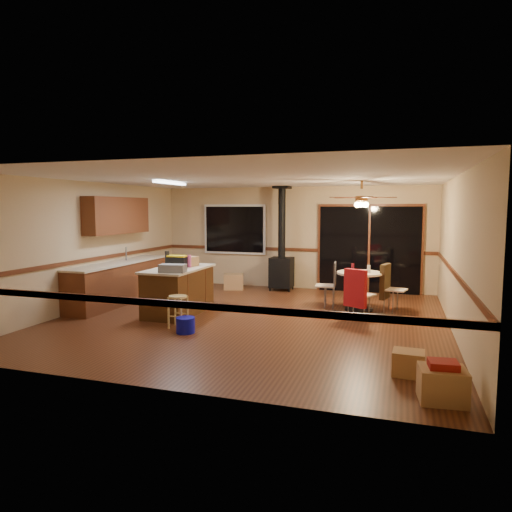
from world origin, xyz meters
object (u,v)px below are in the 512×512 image
at_px(toolbox_grey, 173,268).
at_px(bar_stool, 178,312).
at_px(dining_table, 359,284).
at_px(box_corner_a, 442,385).
at_px(toolbox_black, 177,262).
at_px(chair_right, 387,282).
at_px(box_corner_b, 408,363).
at_px(blue_bucket, 186,325).
at_px(chair_near, 356,288).
at_px(chair_left, 331,279).
at_px(kitchen_island, 179,290).
at_px(box_under_window, 234,282).
at_px(wood_stove, 282,262).

xyz_separation_m(toolbox_grey, bar_stool, (0.30, -0.40, -0.69)).
distance_m(dining_table, box_corner_a, 4.40).
relative_size(toolbox_black, chair_right, 0.54).
height_order(toolbox_black, box_corner_b, toolbox_black).
height_order(toolbox_grey, box_corner_a, toolbox_grey).
height_order(blue_bucket, chair_near, chair_near).
xyz_separation_m(chair_left, box_corner_b, (1.50, -3.62, -0.44)).
xyz_separation_m(toolbox_black, dining_table, (3.40, 1.29, -0.47)).
distance_m(chair_left, chair_right, 1.12).
distance_m(kitchen_island, box_corner_a, 5.43).
distance_m(box_under_window, box_corner_a, 7.26).
bearing_deg(box_under_window, kitchen_island, -92.02).
distance_m(chair_near, chair_right, 1.08).
relative_size(chair_near, chair_right, 1.00).
bearing_deg(bar_stool, box_corner_a, -24.65).
bearing_deg(box_corner_b, wood_stove, 119.58).
relative_size(kitchen_island, box_under_window, 3.45).
bearing_deg(chair_left, chair_right, -0.77).
bearing_deg(dining_table, box_corner_a, -73.61).
relative_size(wood_stove, box_corner_b, 6.68).
height_order(box_corner_a, box_corner_b, box_corner_a).
xyz_separation_m(blue_bucket, chair_left, (2.00, 2.70, 0.46)).
height_order(wood_stove, bar_stool, wood_stove).
distance_m(chair_near, box_corner_a, 3.59).
distance_m(bar_stool, box_corner_a, 4.52).
relative_size(toolbox_grey, chair_right, 0.67).
relative_size(dining_table, box_corner_a, 1.89).
bearing_deg(chair_right, bar_stool, -144.46).
relative_size(wood_stove, toolbox_grey, 5.38).
bearing_deg(blue_bucket, box_under_window, 99.32).
bearing_deg(box_corner_b, chair_near, 108.58).
xyz_separation_m(wood_stove, chair_near, (2.08, -2.58, -0.13)).
height_order(blue_bucket, box_under_window, box_under_window).
relative_size(toolbox_black, blue_bucket, 1.22).
distance_m(bar_stool, chair_left, 3.35).
bearing_deg(box_under_window, blue_bucket, -80.68).
xyz_separation_m(kitchen_island, chair_right, (3.88, 1.43, 0.14)).
bearing_deg(chair_near, blue_bucket, -146.39).
bearing_deg(chair_left, dining_table, -10.43).
xyz_separation_m(chair_right, box_corner_b, (0.38, -3.60, -0.44)).
bearing_deg(toolbox_black, blue_bucket, -58.24).
xyz_separation_m(toolbox_black, bar_stool, (0.53, -1.04, -0.72)).
height_order(kitchen_island, chair_left, chair_left).
height_order(chair_right, box_corner_a, chair_right).
relative_size(chair_near, box_corner_a, 1.45).
bearing_deg(kitchen_island, chair_right, 20.19).
bearing_deg(chair_right, kitchen_island, -159.81).
xyz_separation_m(toolbox_black, chair_left, (2.80, 1.40, -0.42)).
distance_m(wood_stove, box_under_window, 1.33).
height_order(kitchen_island, blue_bucket, kitchen_island).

